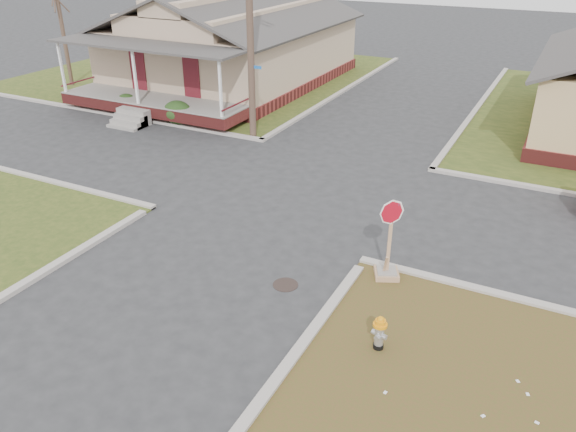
% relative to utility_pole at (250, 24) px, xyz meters
% --- Properties ---
extents(ground, '(120.00, 120.00, 0.00)m').
position_rel_utility_pole_xyz_m(ground, '(4.20, -8.90, -4.66)').
color(ground, '#2A2A2C').
rests_on(ground, ground).
extents(verge_far_left, '(19.00, 19.00, 0.05)m').
position_rel_utility_pole_xyz_m(verge_far_left, '(-8.80, 9.10, -4.64)').
color(verge_far_left, '#314318').
rests_on(verge_far_left, ground).
extents(curbs, '(80.00, 40.00, 0.12)m').
position_rel_utility_pole_xyz_m(curbs, '(4.20, -3.90, -4.66)').
color(curbs, '#AAA29A').
rests_on(curbs, ground).
extents(manhole, '(0.64, 0.64, 0.01)m').
position_rel_utility_pole_xyz_m(manhole, '(6.40, -9.40, -4.66)').
color(manhole, black).
rests_on(manhole, ground).
extents(corner_house, '(10.10, 15.50, 5.30)m').
position_rel_utility_pole_xyz_m(corner_house, '(-5.80, 7.78, -2.38)').
color(corner_house, maroon).
rests_on(corner_house, ground).
extents(utility_pole, '(1.80, 0.28, 9.00)m').
position_rel_utility_pole_xyz_m(utility_pole, '(0.00, 0.00, 0.00)').
color(utility_pole, '#443027').
rests_on(utility_pole, ground).
extents(tree_far_left, '(0.22, 0.22, 4.90)m').
position_rel_utility_pole_xyz_m(tree_far_left, '(-13.80, 3.10, -2.16)').
color(tree_far_left, '#443027').
rests_on(tree_far_left, verge_far_left).
extents(fire_hydrant, '(0.30, 0.30, 0.81)m').
position_rel_utility_pole_xyz_m(fire_hydrant, '(9.26, -10.67, -4.17)').
color(fire_hydrant, black).
rests_on(fire_hydrant, ground).
extents(stop_sign, '(0.62, 0.60, 2.17)m').
position_rel_utility_pole_xyz_m(stop_sign, '(8.55, -7.94, -4.14)').
color(stop_sign, tan).
rests_on(stop_sign, ground).
extents(hedge_left, '(1.26, 1.03, 0.96)m').
position_rel_utility_pole_xyz_m(hedge_left, '(-7.20, 0.30, -4.13)').
color(hedge_left, '#1B3312').
rests_on(hedge_left, verge_far_left).
extents(hedge_right, '(1.41, 1.16, 1.08)m').
position_rel_utility_pole_xyz_m(hedge_right, '(-3.89, -0.08, -4.07)').
color(hedge_right, '#1B3312').
rests_on(hedge_right, verge_far_left).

